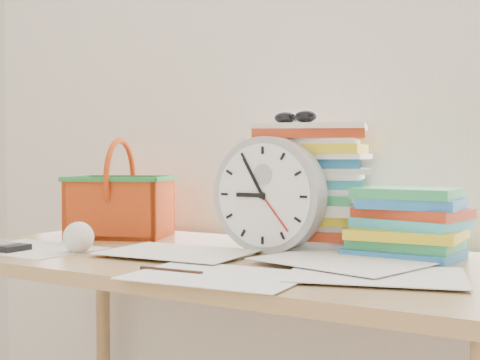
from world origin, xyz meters
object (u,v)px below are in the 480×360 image
Objects in this scene: clock at (269,195)px; book_stack at (411,223)px; basket at (120,189)px; paper_stack at (307,186)px; desk at (222,286)px.

clock reaches higher than book_stack.
clock is 0.52m from basket.
book_stack is at bearing -10.52° from paper_stack.
desk is at bearing -40.02° from basket.
clock is at bearing -28.62° from basket.
paper_stack is (0.12, 0.22, 0.23)m from desk.
desk is at bearing -134.42° from clock.
clock is 1.01× the size of basket.
paper_stack is at bearing -14.07° from basket.
basket is at bearing -178.67° from book_stack.
desk is 0.34m from paper_stack.
desk is 5.23× the size of book_stack.
basket is at bearing 161.40° from desk.
desk is 5.06× the size of basket.
paper_stack is at bearing 75.39° from clock.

